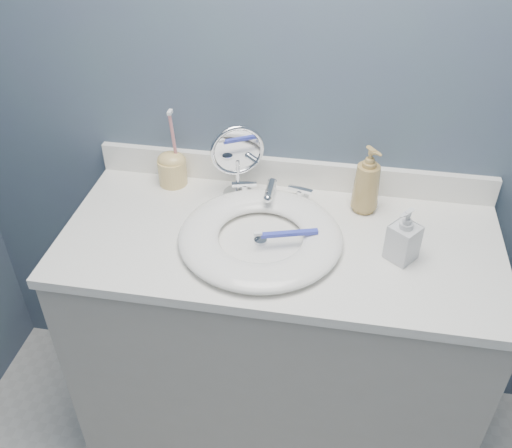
% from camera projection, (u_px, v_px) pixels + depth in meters
% --- Properties ---
extents(back_wall, '(2.20, 0.02, 2.40)m').
position_uv_depth(back_wall, '(296.00, 88.00, 1.60)').
color(back_wall, '#454F68').
rests_on(back_wall, ground).
extents(vanity_cabinet, '(1.20, 0.55, 0.85)m').
position_uv_depth(vanity_cabinet, '(276.00, 345.00, 1.86)').
color(vanity_cabinet, '#ABA69C').
rests_on(vanity_cabinet, ground).
extents(countertop, '(1.22, 0.57, 0.03)m').
position_uv_depth(countertop, '(280.00, 241.00, 1.59)').
color(countertop, white).
rests_on(countertop, vanity_cabinet).
extents(backsplash, '(1.22, 0.02, 0.09)m').
position_uv_depth(backsplash, '(292.00, 173.00, 1.76)').
color(backsplash, white).
rests_on(backsplash, countertop).
extents(basin, '(0.45, 0.45, 0.04)m').
position_uv_depth(basin, '(260.00, 236.00, 1.55)').
color(basin, white).
rests_on(basin, countertop).
extents(drain, '(0.04, 0.04, 0.01)m').
position_uv_depth(drain, '(260.00, 241.00, 1.56)').
color(drain, silver).
rests_on(drain, countertop).
extents(faucet, '(0.25, 0.13, 0.07)m').
position_uv_depth(faucet, '(271.00, 193.00, 1.70)').
color(faucet, silver).
rests_on(faucet, countertop).
extents(makeup_mirror, '(0.15, 0.09, 0.24)m').
position_uv_depth(makeup_mirror, '(237.00, 159.00, 1.66)').
color(makeup_mirror, silver).
rests_on(makeup_mirror, countertop).
extents(soap_bottle_amber, '(0.11, 0.11, 0.21)m').
position_uv_depth(soap_bottle_amber, '(367.00, 180.00, 1.62)').
color(soap_bottle_amber, '#A4854A').
rests_on(soap_bottle_amber, countertop).
extents(soap_bottle_clear, '(0.10, 0.10, 0.15)m').
position_uv_depth(soap_bottle_clear, '(404.00, 235.00, 1.47)').
color(soap_bottle_clear, silver).
rests_on(soap_bottle_clear, countertop).
extents(toothbrush_holder, '(0.09, 0.09, 0.25)m').
position_uv_depth(toothbrush_holder, '(172.00, 167.00, 1.76)').
color(toothbrush_holder, '#DCBB6E').
rests_on(toothbrush_holder, countertop).
extents(toothbrush_lying, '(0.17, 0.06, 0.02)m').
position_uv_depth(toothbrush_lying, '(287.00, 234.00, 1.52)').
color(toothbrush_lying, '#3440BA').
rests_on(toothbrush_lying, basin).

